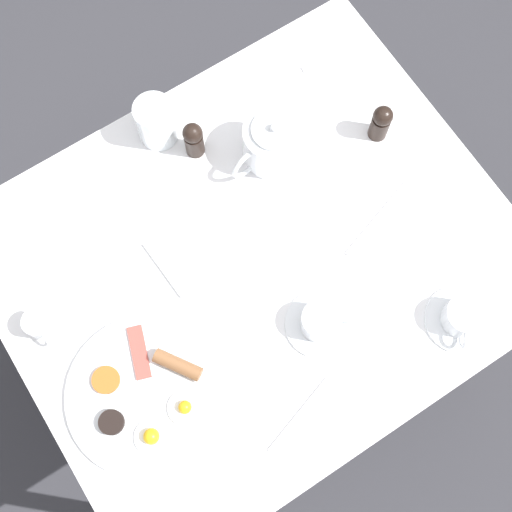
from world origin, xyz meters
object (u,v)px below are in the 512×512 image
teacup_with_saucer_left (462,317)px  salt_grinder (381,122)px  spoon_for_tea (334,58)px  creamer_jug (39,325)px  fork_spare (300,415)px  napkin_folded (180,259)px  breakfast_plate (147,394)px  pepper_grinder (194,139)px  teapot_near (273,143)px  knife_by_plate (378,219)px  fork_by_plate (27,254)px  teacup_with_saucer_right (321,322)px  water_glass_tall (156,122)px

teacup_with_saucer_left → salt_grinder: 0.43m
spoon_for_tea → creamer_jug: bearing=-77.1°
fork_spare → napkin_folded: bearing=-175.2°
fork_spare → breakfast_plate: bearing=-130.3°
teacup_with_saucer_left → pepper_grinder: bearing=-157.7°
teapot_near → knife_by_plate: bearing=-75.2°
napkin_folded → teapot_near: bearing=108.3°
breakfast_plate → teapot_near: (-0.29, 0.48, 0.05)m
pepper_grinder → fork_spare: bearing=-11.8°
salt_grinder → fork_spare: size_ratio=0.57×
salt_grinder → knife_by_plate: size_ratio=0.50×
fork_by_plate → fork_spare: 0.64m
knife_by_plate → creamer_jug: bearing=-104.0°
teacup_with_saucer_right → knife_by_plate: size_ratio=0.68×
teacup_with_saucer_left → teacup_with_saucer_right: (-0.14, -0.24, 0.00)m
napkin_folded → knife_by_plate: 0.42m
knife_by_plate → spoon_for_tea: (-0.36, 0.14, 0.00)m
pepper_grinder → fork_spare: pepper_grinder is taller
teacup_with_saucer_left → fork_spare: teacup_with_saucer_left is taller
creamer_jug → pepper_grinder: 0.48m
pepper_grinder → spoon_for_tea: (-0.02, 0.37, -0.05)m
teapot_near → spoon_for_tea: size_ratio=1.43×
teapot_near → fork_by_plate: teapot_near is taller
pepper_grinder → teacup_with_saucer_left: bearing=22.3°
fork_spare → creamer_jug: bearing=-141.3°
creamer_jug → salt_grinder: salt_grinder is taller
pepper_grinder → fork_by_plate: size_ratio=0.55×
creamer_jug → teacup_with_saucer_left: bearing=58.3°
pepper_grinder → breakfast_plate: bearing=-41.5°
pepper_grinder → knife_by_plate: pepper_grinder is taller
knife_by_plate → spoon_for_tea: size_ratio=1.31×
teacup_with_saucer_left → pepper_grinder: 0.65m
creamer_jug → teapot_near: bearing=96.8°
breakfast_plate → teapot_near: bearing=121.7°
teacup_with_saucer_left → teapot_near: bearing=-167.3°
teacup_with_saucer_left → teacup_with_saucer_right: same height
napkin_folded → spoon_for_tea: bearing=112.1°
teacup_with_saucer_left → spoon_for_tea: (-0.62, 0.13, -0.02)m
teacup_with_saucer_left → napkin_folded: bearing=-135.5°
fork_by_plate → teapot_near: bearing=81.2°
teacup_with_saucer_right → pepper_grinder: pepper_grinder is taller
teapot_near → fork_by_plate: size_ratio=1.19×
teapot_near → napkin_folded: bearing=-169.9°
breakfast_plate → teapot_near: teapot_near is taller
teacup_with_saucer_left → knife_by_plate: teacup_with_saucer_left is taller
creamer_jug → teacup_with_saucer_right: bearing=58.0°
fork_by_plate → water_glass_tall: bearing=103.4°
teapot_near → knife_by_plate: size_ratio=1.09×
napkin_folded → salt_grinder: bearing=91.5°
salt_grinder → creamer_jug: bearing=-90.8°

